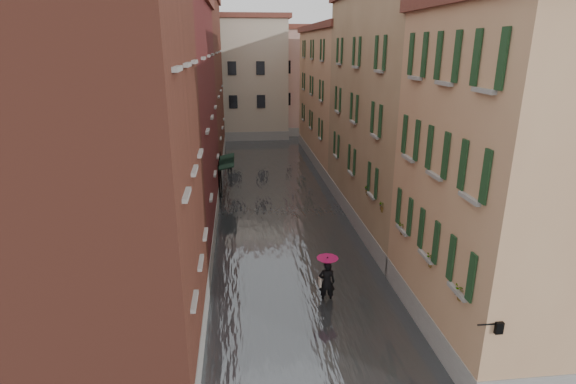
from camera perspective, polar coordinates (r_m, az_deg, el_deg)
ground at (r=19.04m, az=2.36°, el=-14.69°), size 120.00×120.00×0.00m
floodwater at (r=30.66m, az=-1.26°, el=-1.32°), size 10.00×60.00×0.20m
building_left_near at (r=15.00m, az=-23.50°, el=1.86°), size 6.00×8.00×13.00m
building_left_mid at (r=25.53m, az=-16.53°, el=8.24°), size 6.00×14.00×12.50m
building_left_far at (r=40.19m, az=-13.05°, el=12.97°), size 6.00×16.00×14.00m
building_right_near at (r=17.37m, az=27.19°, el=0.84°), size 6.00×8.00×11.50m
building_right_mid at (r=26.83m, az=14.72°, el=9.39°), size 6.00×14.00×13.00m
building_right_far at (r=41.17m, az=7.23°, el=11.65°), size 6.00×16.00×11.50m
building_end_cream at (r=53.94m, az=-7.03°, el=13.97°), size 12.00×9.00×13.00m
building_end_pink at (r=56.61m, az=2.42°, el=13.77°), size 10.00×9.00×12.00m
awning_near at (r=31.30m, az=-7.92°, el=3.44°), size 1.09×2.73×2.80m
awning_far at (r=32.42m, az=-7.87°, el=3.96°), size 1.09×2.95×2.80m
wall_lantern at (r=14.01m, az=25.04°, el=-15.24°), size 0.71×0.22×0.35m
window_planters at (r=18.91m, az=14.71°, el=-3.59°), size 0.59×10.99×0.84m
pedestrian_main at (r=18.95m, az=4.96°, el=-10.63°), size 0.92×0.92×2.06m
pedestrian_far at (r=37.76m, az=-7.29°, el=3.33°), size 0.87×0.77×1.50m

